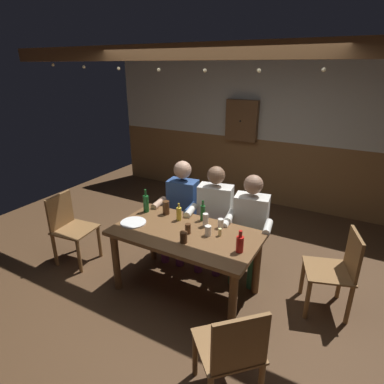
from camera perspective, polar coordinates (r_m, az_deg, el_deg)
ground_plane at (r=3.79m, az=-0.59°, el=-16.50°), size 7.34×7.34×0.00m
back_wall_upper at (r=5.64m, az=14.39°, el=15.98°), size 6.12×0.12×1.41m
back_wall_wainscot at (r=5.89m, az=13.25°, el=3.61°), size 6.12×0.12×1.14m
ceiling_beam at (r=3.31m, az=2.79°, el=23.81°), size 5.51×0.14×0.16m
dining_table at (r=3.39m, az=-1.15°, el=-8.84°), size 1.53×0.84×0.73m
person_0 at (r=4.06m, az=-2.04°, el=-2.34°), size 0.54×0.56×1.25m
person_1 at (r=3.87m, az=3.91°, el=-3.64°), size 0.59×0.59×1.25m
person_2 at (r=3.72m, az=10.26°, el=-5.30°), size 0.56×0.59×1.22m
chair_empty_near_right at (r=3.53m, az=24.48°, el=-12.47°), size 0.56×0.56×0.88m
chair_empty_near_left at (r=2.51m, az=7.14°, el=-26.49°), size 0.62×0.62×0.88m
chair_empty_far_end at (r=4.27m, az=-20.99°, el=-5.76°), size 0.49×0.49×0.88m
table_candle at (r=3.26m, az=5.00°, el=-7.15°), size 0.04×0.04×0.08m
plate_0 at (r=3.57m, az=-10.43°, el=-5.37°), size 0.28×0.28×0.01m
bottle_0 at (r=3.55m, az=-2.35°, el=-3.87°), size 0.06×0.06×0.20m
bottle_1 at (r=3.00m, az=8.54°, el=-9.07°), size 0.07×0.07×0.22m
bottle_2 at (r=3.54m, az=1.93°, el=-3.64°), size 0.05×0.05×0.23m
bottle_3 at (r=3.78m, az=-8.22°, el=-2.01°), size 0.07×0.07×0.28m
pint_glass_0 at (r=3.70m, az=-4.66°, el=-2.79°), size 0.08×0.08×0.16m
pint_glass_1 at (r=3.13m, az=-1.51°, el=-8.08°), size 0.07×0.07×0.11m
pint_glass_2 at (r=3.42m, az=2.43°, el=-5.01°), size 0.06×0.06×0.15m
pint_glass_3 at (r=3.26m, az=2.88°, el=-6.90°), size 0.07×0.07×0.11m
pint_glass_4 at (r=3.29m, az=-0.74°, el=-6.56°), size 0.06×0.06×0.11m
pint_glass_5 at (r=3.41m, az=5.14°, el=-5.60°), size 0.06×0.06×0.10m
wall_dart_cabinet at (r=5.72m, az=8.87°, el=12.48°), size 0.56×0.15×0.70m
string_lights at (r=3.27m, az=2.32°, el=21.23°), size 4.32×0.04×0.09m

